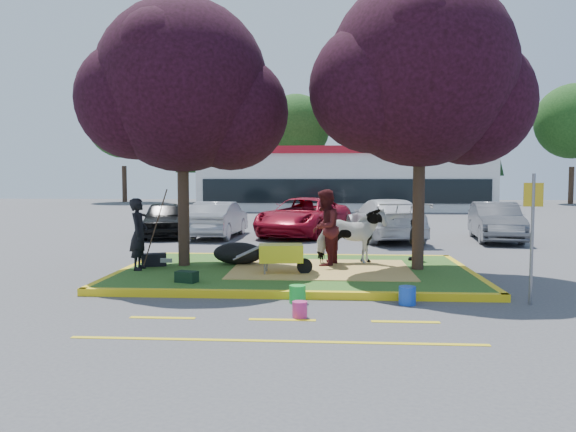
# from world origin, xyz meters

# --- Properties ---
(ground) EXTENTS (90.00, 90.00, 0.00)m
(ground) POSITION_xyz_m (0.00, 0.00, 0.00)
(ground) COLOR #424244
(ground) RESTS_ON ground
(median_island) EXTENTS (8.00, 5.00, 0.15)m
(median_island) POSITION_xyz_m (0.00, 0.00, 0.07)
(median_island) COLOR #295B1C
(median_island) RESTS_ON ground
(curb_near) EXTENTS (8.30, 0.16, 0.15)m
(curb_near) POSITION_xyz_m (0.00, -2.58, 0.07)
(curb_near) COLOR yellow
(curb_near) RESTS_ON ground
(curb_far) EXTENTS (8.30, 0.16, 0.15)m
(curb_far) POSITION_xyz_m (0.00, 2.58, 0.07)
(curb_far) COLOR yellow
(curb_far) RESTS_ON ground
(curb_left) EXTENTS (0.16, 5.30, 0.15)m
(curb_left) POSITION_xyz_m (-4.08, 0.00, 0.07)
(curb_left) COLOR yellow
(curb_left) RESTS_ON ground
(curb_right) EXTENTS (0.16, 5.30, 0.15)m
(curb_right) POSITION_xyz_m (4.08, 0.00, 0.07)
(curb_right) COLOR yellow
(curb_right) RESTS_ON ground
(straw_bedding) EXTENTS (4.20, 3.00, 0.01)m
(straw_bedding) POSITION_xyz_m (0.60, 0.00, 0.15)
(straw_bedding) COLOR #D8B059
(straw_bedding) RESTS_ON median_island
(tree_purple_left) EXTENTS (5.06, 4.20, 6.51)m
(tree_purple_left) POSITION_xyz_m (-2.78, 0.38, 4.36)
(tree_purple_left) COLOR black
(tree_purple_left) RESTS_ON median_island
(tree_purple_right) EXTENTS (5.30, 4.40, 6.82)m
(tree_purple_right) POSITION_xyz_m (2.92, 0.18, 4.56)
(tree_purple_right) COLOR black
(tree_purple_right) RESTS_ON median_island
(fire_lane_stripe_a) EXTENTS (1.10, 0.12, 0.01)m
(fire_lane_stripe_a) POSITION_xyz_m (-2.00, -4.20, 0.00)
(fire_lane_stripe_a) COLOR yellow
(fire_lane_stripe_a) RESTS_ON ground
(fire_lane_stripe_b) EXTENTS (1.10, 0.12, 0.01)m
(fire_lane_stripe_b) POSITION_xyz_m (0.00, -4.20, 0.00)
(fire_lane_stripe_b) COLOR yellow
(fire_lane_stripe_b) RESTS_ON ground
(fire_lane_stripe_c) EXTENTS (1.10, 0.12, 0.01)m
(fire_lane_stripe_c) POSITION_xyz_m (2.00, -4.20, 0.00)
(fire_lane_stripe_c) COLOR yellow
(fire_lane_stripe_c) RESTS_ON ground
(fire_lane_long) EXTENTS (6.00, 0.10, 0.01)m
(fire_lane_long) POSITION_xyz_m (0.00, -5.40, 0.00)
(fire_lane_long) COLOR yellow
(fire_lane_long) RESTS_ON ground
(retail_building) EXTENTS (20.40, 8.40, 4.40)m
(retail_building) POSITION_xyz_m (2.00, 27.98, 2.25)
(retail_building) COLOR silver
(retail_building) RESTS_ON ground
(treeline) EXTENTS (46.58, 7.80, 14.63)m
(treeline) POSITION_xyz_m (1.23, 37.61, 7.73)
(treeline) COLOR black
(treeline) RESTS_ON ground
(cow) EXTENTS (1.77, 0.99, 1.42)m
(cow) POSITION_xyz_m (1.35, 0.87, 0.86)
(cow) COLOR white
(cow) RESTS_ON median_island
(calf) EXTENTS (1.44, 1.11, 0.55)m
(calf) POSITION_xyz_m (-1.48, 0.67, 0.42)
(calf) COLOR black
(calf) RESTS_ON median_island
(handler) EXTENTS (0.46, 0.65, 1.69)m
(handler) POSITION_xyz_m (-3.70, -0.31, 1.00)
(handler) COLOR black
(handler) RESTS_ON median_island
(visitor_a) EXTENTS (0.96, 1.09, 1.89)m
(visitor_a) POSITION_xyz_m (0.69, 0.58, 1.09)
(visitor_a) COLOR #481417
(visitor_a) RESTS_ON median_island
(visitor_b) EXTENTS (0.39, 0.68, 1.10)m
(visitor_b) POSITION_xyz_m (3.03, 1.65, 0.70)
(visitor_b) COLOR black
(visitor_b) RESTS_ON median_island
(wheelbarrow) EXTENTS (1.78, 0.70, 0.67)m
(wheelbarrow) POSITION_xyz_m (-0.29, -0.66, 0.61)
(wheelbarrow) COLOR black
(wheelbarrow) RESTS_ON median_island
(gear_bag_dark) EXTENTS (0.67, 0.48, 0.31)m
(gear_bag_dark) POSITION_xyz_m (-3.52, 0.25, 0.30)
(gear_bag_dark) COLOR black
(gear_bag_dark) RESTS_ON median_island
(gear_bag_green) EXTENTS (0.50, 0.39, 0.23)m
(gear_bag_green) POSITION_xyz_m (-2.18, -1.83, 0.27)
(gear_bag_green) COLOR black
(gear_bag_green) RESTS_ON median_island
(sign_post) EXTENTS (0.34, 0.09, 2.41)m
(sign_post) POSITION_xyz_m (4.47, -2.78, 1.48)
(sign_post) COLOR slate
(sign_post) RESTS_ON ground
(bucket_green) EXTENTS (0.34, 0.34, 0.33)m
(bucket_green) POSITION_xyz_m (0.19, -2.94, 0.17)
(bucket_green) COLOR green
(bucket_green) RESTS_ON ground
(bucket_pink) EXTENTS (0.33, 0.33, 0.27)m
(bucket_pink) POSITION_xyz_m (0.28, -4.03, 0.14)
(bucket_pink) COLOR #CF2E7C
(bucket_pink) RESTS_ON ground
(bucket_blue) EXTENTS (0.32, 0.32, 0.34)m
(bucket_blue) POSITION_xyz_m (2.21, -2.94, 0.17)
(bucket_blue) COLOR blue
(bucket_blue) RESTS_ON ground
(car_black) EXTENTS (2.54, 4.34, 1.39)m
(car_black) POSITION_xyz_m (-5.61, 8.32, 0.69)
(car_black) COLOR black
(car_black) RESTS_ON ground
(car_silver) EXTENTS (1.74, 4.31, 1.39)m
(car_silver) POSITION_xyz_m (-3.44, 8.25, 0.69)
(car_silver) COLOR gray
(car_silver) RESTS_ON ground
(car_red) EXTENTS (4.17, 5.96, 1.51)m
(car_red) POSITION_xyz_m (-0.15, 9.08, 0.76)
(car_red) COLOR maroon
(car_red) RESTS_ON ground
(car_white) EXTENTS (2.94, 5.55, 1.53)m
(car_white) POSITION_xyz_m (2.93, 7.82, 0.77)
(car_white) COLOR silver
(car_white) RESTS_ON ground
(car_grey) EXTENTS (2.02, 4.44, 1.41)m
(car_grey) POSITION_xyz_m (6.94, 7.70, 0.71)
(car_grey) COLOR #525459
(car_grey) RESTS_ON ground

